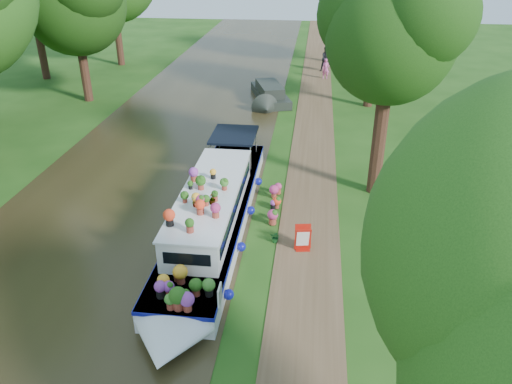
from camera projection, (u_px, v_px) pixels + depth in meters
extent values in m
plane|color=#1C4511|center=(277.00, 221.00, 18.84)|extent=(100.00, 100.00, 0.00)
cube|color=black|center=(124.00, 212.00, 19.47)|extent=(10.00, 100.00, 0.02)
cube|color=brown|center=(309.00, 223.00, 18.70)|extent=(2.20, 100.00, 0.03)
cube|color=silver|center=(216.00, 214.00, 18.52)|extent=(2.20, 12.00, 0.75)
cube|color=navy|center=(216.00, 207.00, 18.38)|extent=(2.24, 12.04, 0.12)
cube|color=silver|center=(211.00, 203.00, 17.40)|extent=(1.80, 7.00, 1.05)
cube|color=silver|center=(211.00, 189.00, 17.15)|extent=(1.90, 7.10, 0.06)
cube|color=black|center=(237.00, 203.00, 17.27)|extent=(0.03, 6.40, 0.38)
cube|color=black|center=(186.00, 200.00, 17.47)|extent=(0.03, 6.40, 0.38)
cube|color=black|center=(234.00, 135.00, 21.62)|extent=(1.90, 2.40, 0.10)
cube|color=white|center=(220.00, 295.00, 13.33)|extent=(0.04, 0.45, 0.55)
imported|color=#1F4C14|center=(195.00, 201.00, 15.87)|extent=(0.15, 0.22, 0.42)
imported|color=#1F4C14|center=(212.00, 199.00, 16.05)|extent=(0.27, 0.27, 0.39)
cylinder|color=black|center=(379.00, 141.00, 20.04)|extent=(0.56, 0.56, 4.55)
sphere|color=#14340D|center=(391.00, 40.00, 18.22)|extent=(4.80, 4.80, 4.80)
sphere|color=#14340D|center=(426.00, 15.00, 17.05)|extent=(3.60, 3.60, 3.60)
sphere|color=#14340D|center=(368.00, 15.00, 18.72)|extent=(3.84, 3.84, 3.84)
cylinder|color=black|center=(371.00, 76.00, 30.71)|extent=(0.56, 0.56, 3.85)
sphere|color=#1F4C14|center=(378.00, 6.00, 28.87)|extent=(6.00, 6.00, 6.00)
cylinder|color=black|center=(353.00, 39.00, 40.39)|extent=(0.56, 0.56, 4.20)
cylinder|color=black|center=(85.00, 71.00, 31.73)|extent=(0.56, 0.56, 3.85)
sphere|color=#14340D|center=(74.00, 3.00, 29.86)|extent=(6.20, 6.20, 6.20)
cylinder|color=black|center=(118.00, 38.00, 40.60)|extent=(0.56, 0.56, 4.38)
cylinder|color=black|center=(42.00, 50.00, 36.65)|extent=(0.56, 0.56, 4.20)
cube|color=black|center=(270.00, 95.00, 32.69)|extent=(3.16, 5.49, 0.52)
cube|color=black|center=(270.00, 89.00, 32.05)|extent=(2.17, 3.30, 0.61)
cube|color=#AB160C|center=(302.00, 248.00, 17.15)|extent=(0.55, 0.47, 0.03)
cube|color=#AB160C|center=(303.00, 239.00, 16.86)|extent=(0.58, 0.31, 0.87)
cube|color=#AB160C|center=(303.00, 236.00, 17.04)|extent=(0.58, 0.31, 0.87)
cube|color=white|center=(303.00, 239.00, 16.80)|extent=(0.44, 0.22, 0.61)
imported|color=#D35780|center=(326.00, 69.00, 37.14)|extent=(0.54, 0.36, 1.47)
imported|color=black|center=(326.00, 59.00, 39.14)|extent=(1.13, 1.02, 1.90)
imported|color=#1B5C24|center=(276.00, 237.00, 17.48)|extent=(0.44, 0.42, 0.40)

